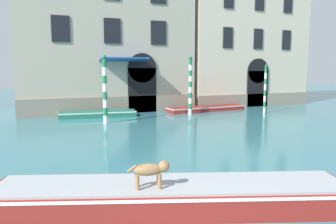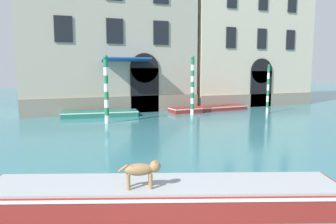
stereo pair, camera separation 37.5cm
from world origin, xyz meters
TOP-DOWN VIEW (x-y plane):
  - palazzo_left at (3.65, 24.81)m, footprint 14.04×7.40m
  - palazzo_right at (17.10, 24.82)m, footprint 12.11×6.13m
  - boat_foreground at (1.11, 3.91)m, footprint 9.05×4.61m
  - dog_on_deck at (0.52, 3.77)m, footprint 1.01×0.45m
  - boat_moored_near_palazzo at (2.18, 20.63)m, footprint 5.66×2.08m
  - boat_moored_far at (11.22, 20.65)m, footprint 6.98×1.91m
  - mooring_pole_0 at (14.89, 17.76)m, footprint 0.20×0.20m
  - mooring_pole_1 at (9.02, 19.23)m, footprint 0.27×0.27m
  - mooring_pole_2 at (2.13, 17.48)m, footprint 0.29×0.29m

SIDE VIEW (x-z plane):
  - boat_moored_far at x=11.22m, z-range 0.01..0.40m
  - boat_moored_near_palazzo at x=2.18m, z-range 0.01..0.43m
  - boat_foreground at x=1.11m, z-range 0.02..0.72m
  - dog_on_deck at x=0.52m, z-range 0.80..1.48m
  - mooring_pole_0 at x=14.89m, z-range 0.02..3.85m
  - mooring_pole_2 at x=2.13m, z-range 0.02..4.42m
  - mooring_pole_1 at x=9.02m, z-range 0.02..4.50m
  - palazzo_left at x=3.65m, z-range -0.02..16.29m
  - palazzo_right at x=17.10m, z-range -0.02..16.68m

